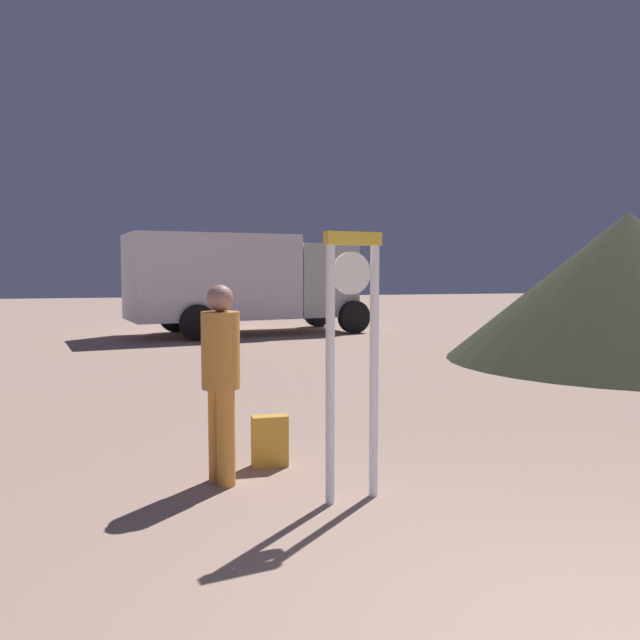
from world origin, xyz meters
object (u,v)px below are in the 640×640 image
at_px(person_near_clock, 221,373).
at_px(backpack, 270,441).
at_px(standing_clock, 352,340).
at_px(box_truck_near, 240,279).
at_px(dome_tent, 626,287).

xyz_separation_m(person_near_clock, backpack, (0.47, 0.37, -0.70)).
relative_size(standing_clock, box_truck_near, 0.31).
bearing_deg(standing_clock, person_near_clock, 145.59).
height_order(standing_clock, box_truck_near, box_truck_near).
bearing_deg(dome_tent, person_near_clock, -147.44).
bearing_deg(backpack, dome_tent, 32.19).
relative_size(person_near_clock, box_truck_near, 0.25).
relative_size(person_near_clock, backpack, 3.58).
bearing_deg(person_near_clock, dome_tent, 32.56).
height_order(person_near_clock, box_truck_near, box_truck_near).
bearing_deg(standing_clock, dome_tent, 38.90).
bearing_deg(standing_clock, box_truck_near, 86.15).
bearing_deg(backpack, box_truck_near, 83.65).
height_order(standing_clock, person_near_clock, standing_clock).
height_order(standing_clock, dome_tent, dome_tent).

